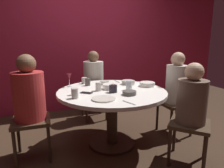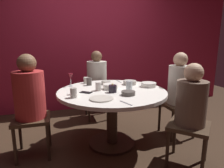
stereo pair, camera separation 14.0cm
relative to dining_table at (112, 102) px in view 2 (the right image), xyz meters
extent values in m
plane|color=#382619|center=(0.00, 0.00, -0.58)|extent=(8.00, 8.00, 0.00)
cube|color=maroon|center=(0.00, 1.57, 0.72)|extent=(6.00, 0.10, 2.60)
cylinder|color=silver|center=(0.00, 0.00, 0.13)|extent=(1.35, 1.35, 0.04)
cylinder|color=#332319|center=(0.00, 0.00, -0.23)|extent=(0.14, 0.14, 0.68)
cylinder|color=#2D2116|center=(0.00, 0.00, -0.56)|extent=(0.60, 0.60, 0.03)
cube|color=#3F2D1E|center=(-0.96, 0.00, -0.13)|extent=(0.40, 0.40, 0.04)
cylinder|color=#B22D2D|center=(-0.96, 0.00, 0.16)|extent=(0.33, 0.33, 0.53)
sphere|color=brown|center=(-0.96, 0.00, 0.51)|extent=(0.20, 0.20, 0.20)
cylinder|color=#332319|center=(-1.13, -0.17, -0.36)|extent=(0.04, 0.04, 0.43)
cylinder|color=#332319|center=(-0.79, -0.17, -0.36)|extent=(0.04, 0.04, 0.43)
cylinder|color=#332319|center=(-1.13, 0.17, -0.36)|extent=(0.04, 0.04, 0.43)
cylinder|color=#332319|center=(-0.79, 0.17, -0.36)|extent=(0.04, 0.04, 0.43)
cube|color=#3F2D1E|center=(0.00, 0.95, -0.13)|extent=(0.40, 0.40, 0.04)
cylinder|color=beige|center=(0.00, 0.95, 0.15)|extent=(0.33, 0.33, 0.52)
sphere|color=brown|center=(0.00, 0.95, 0.50)|extent=(0.19, 0.19, 0.19)
cylinder|color=#332319|center=(-0.17, 1.12, -0.36)|extent=(0.04, 0.04, 0.43)
cylinder|color=#332319|center=(-0.17, 0.78, -0.36)|extent=(0.04, 0.04, 0.43)
cylinder|color=#332319|center=(0.17, 1.12, -0.36)|extent=(0.04, 0.04, 0.43)
cylinder|color=#332319|center=(0.17, 0.78, -0.36)|extent=(0.04, 0.04, 0.43)
cube|color=#3F2D1E|center=(0.95, 0.00, -0.13)|extent=(0.40, 0.40, 0.04)
cylinder|color=beige|center=(0.95, 0.00, 0.16)|extent=(0.29, 0.29, 0.53)
sphere|color=tan|center=(0.95, 0.00, 0.51)|extent=(0.19, 0.19, 0.19)
cylinder|color=#332319|center=(1.12, 0.17, -0.36)|extent=(0.04, 0.04, 0.43)
cylinder|color=#332319|center=(0.78, 0.17, -0.36)|extent=(0.04, 0.04, 0.43)
cylinder|color=#332319|center=(1.12, -0.17, -0.36)|extent=(0.04, 0.04, 0.43)
cylinder|color=#332319|center=(0.78, -0.17, -0.36)|extent=(0.04, 0.04, 0.43)
cube|color=#3F2D1E|center=(0.66, -0.66, -0.13)|extent=(0.57, 0.57, 0.04)
cylinder|color=brown|center=(0.66, -0.66, 0.13)|extent=(0.43, 0.43, 0.46)
sphere|color=tan|center=(0.66, -0.66, 0.44)|extent=(0.19, 0.19, 0.19)
cylinder|color=#332319|center=(0.90, -0.66, -0.36)|extent=(0.04, 0.04, 0.43)
cylinder|color=#332319|center=(0.66, -0.42, -0.36)|extent=(0.04, 0.04, 0.43)
cylinder|color=#332319|center=(0.66, -0.90, -0.36)|extent=(0.04, 0.04, 0.43)
cylinder|color=#332319|center=(0.42, -0.66, -0.36)|extent=(0.04, 0.04, 0.43)
cylinder|color=black|center=(-0.02, -0.10, 0.19)|extent=(0.10, 0.10, 0.09)
sphere|color=#F9D159|center=(-0.02, -0.10, 0.25)|extent=(0.02, 0.02, 0.02)
cylinder|color=silver|center=(-0.47, 0.38, 0.15)|extent=(0.06, 0.06, 0.01)
cylinder|color=silver|center=(-0.47, 0.38, 0.20)|extent=(0.01, 0.01, 0.09)
cone|color=maroon|center=(-0.47, 0.38, 0.28)|extent=(0.08, 0.08, 0.08)
cylinder|color=beige|center=(-0.21, -0.34, 0.15)|extent=(0.26, 0.26, 0.01)
cube|color=black|center=(-0.33, -0.03, 0.15)|extent=(0.15, 0.14, 0.01)
cylinder|color=silver|center=(0.53, 0.06, 0.17)|extent=(0.20, 0.20, 0.06)
cylinder|color=silver|center=(0.00, 0.08, 0.18)|extent=(0.19, 0.19, 0.06)
cylinder|color=#B2ADA3|center=(0.33, 0.26, 0.17)|extent=(0.18, 0.18, 0.06)
cylinder|color=#4C4742|center=(0.12, -0.26, 0.17)|extent=(0.16, 0.16, 0.05)
cylinder|color=#B2ADA3|center=(0.01, 0.36, 0.17)|extent=(0.13, 0.13, 0.05)
cylinder|color=#B2ADA3|center=(-0.49, -0.20, 0.20)|extent=(0.07, 0.07, 0.11)
cylinder|color=#4C4742|center=(-0.23, 0.37, 0.20)|extent=(0.07, 0.07, 0.10)
cylinder|color=beige|center=(-0.25, 0.51, 0.19)|extent=(0.08, 0.08, 0.09)
cylinder|color=silver|center=(-0.48, -0.06, 0.19)|extent=(0.06, 0.06, 0.09)
cylinder|color=silver|center=(0.21, -0.05, 0.20)|extent=(0.08, 0.08, 0.12)
cylinder|color=silver|center=(-0.17, 0.03, 0.20)|extent=(0.07, 0.07, 0.11)
cube|color=#B7B7BC|center=(-0.01, -0.54, 0.15)|extent=(0.07, 0.18, 0.01)
cube|color=#B7B7BC|center=(0.25, 0.49, 0.15)|extent=(0.02, 0.18, 0.01)
camera|label=1|loc=(-0.78, -2.25, 0.74)|focal=31.63mm
camera|label=2|loc=(-0.65, -2.29, 0.74)|focal=31.63mm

